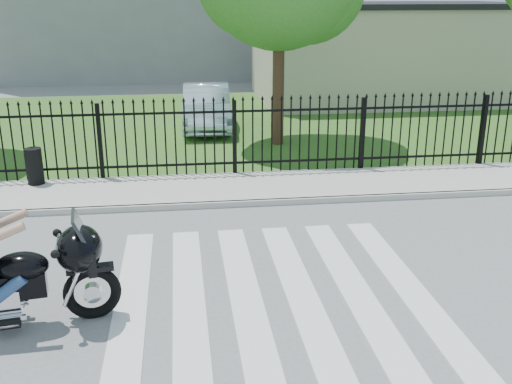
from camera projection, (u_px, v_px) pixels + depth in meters
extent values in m
plane|color=slate|center=(276.00, 304.00, 8.30)|extent=(120.00, 120.00, 0.00)
cube|color=#ADAAA3|center=(239.00, 188.00, 12.98)|extent=(40.00, 2.00, 0.12)
cube|color=#ADAAA3|center=(244.00, 203.00, 12.04)|extent=(40.00, 0.12, 0.12)
cube|color=#325D20|center=(217.00, 123.00, 19.57)|extent=(40.00, 12.00, 0.02)
cube|color=black|center=(235.00, 163.00, 13.83)|extent=(26.00, 0.04, 0.05)
cube|color=black|center=(234.00, 111.00, 13.44)|extent=(26.00, 0.04, 0.05)
cylinder|color=#382316|center=(278.00, 70.00, 16.28)|extent=(0.32, 0.32, 4.16)
cube|color=beige|center=(387.00, 54.00, 23.63)|extent=(10.00, 6.00, 3.50)
cube|color=black|center=(390.00, 5.00, 23.04)|extent=(10.20, 6.20, 0.20)
torus|color=black|center=(92.00, 293.00, 7.86)|extent=(0.76, 0.25, 0.75)
ellipsoid|color=black|center=(22.00, 266.00, 7.49)|extent=(0.73, 0.53, 0.36)
cube|color=silver|center=(3.00, 300.00, 7.56)|extent=(0.48, 0.39, 0.33)
ellipsoid|color=black|center=(79.00, 249.00, 7.62)|extent=(0.70, 0.86, 0.59)
imported|color=#ABC4D8|center=(206.00, 107.00, 18.66)|extent=(1.56, 4.11, 1.34)
cylinder|color=black|center=(35.00, 166.00, 12.96)|extent=(0.45, 0.45, 0.79)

